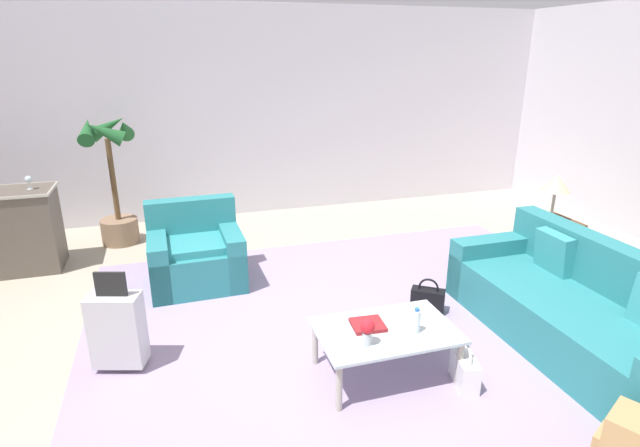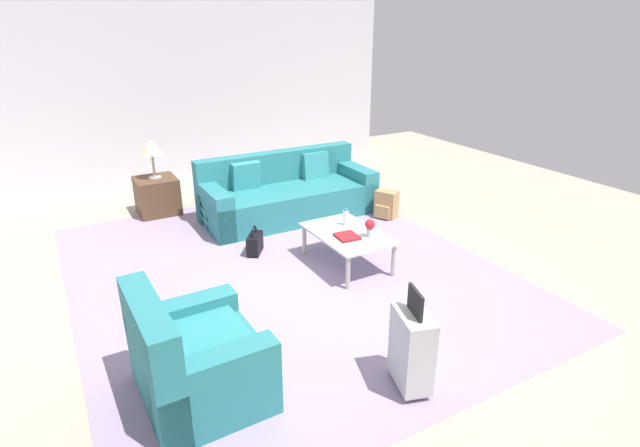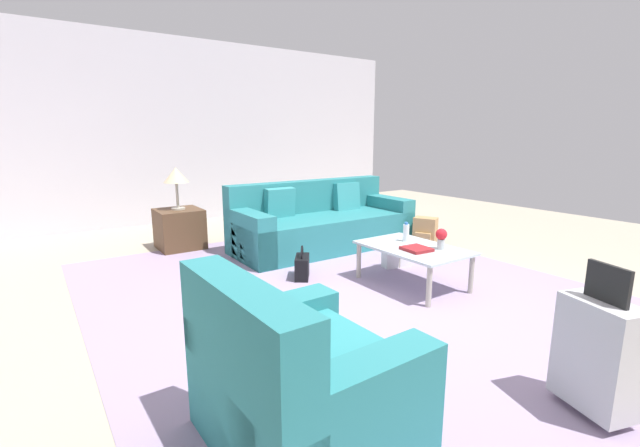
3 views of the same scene
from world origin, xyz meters
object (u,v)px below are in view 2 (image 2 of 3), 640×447
at_px(armchair, 192,364).
at_px(table_lamp, 151,148).
at_px(flower_vase, 370,226).
at_px(couch, 286,195).
at_px(coffee_table_book, 347,236).
at_px(handbag_black, 255,243).
at_px(handbag_white, 345,234).
at_px(coffee_table, 347,236).
at_px(suitcase_silver, 412,348).
at_px(side_table, 157,196).
at_px(backpack_tan, 386,205).
at_px(water_bottle, 346,218).

relative_size(armchair, table_lamp, 1.79).
bearing_deg(flower_vase, couch, 1.42).
height_order(coffee_table_book, table_lamp, table_lamp).
relative_size(armchair, handbag_black, 2.78).
xyz_separation_m(coffee_table_book, flower_vase, (-0.10, -0.23, 0.11)).
xyz_separation_m(armchair, handbag_white, (1.83, -2.48, -0.17)).
relative_size(coffee_table, suitcase_silver, 1.26).
bearing_deg(suitcase_silver, coffee_table, -19.29).
xyz_separation_m(coffee_table_book, handbag_black, (0.94, 0.72, -0.29)).
bearing_deg(handbag_black, coffee_table, -135.50).
distance_m(coffee_table_book, table_lamp, 3.29).
height_order(side_table, table_lamp, table_lamp).
height_order(couch, backpack_tan, couch).
bearing_deg(suitcase_silver, flower_vase, -25.53).
bearing_deg(armchair, handbag_white, -53.48).
distance_m(coffee_table, table_lamp, 3.23).
bearing_deg(couch, suitcase_silver, 168.11).
bearing_deg(armchair, coffee_table, -59.05).
height_order(couch, handbag_white, couch).
relative_size(side_table, suitcase_silver, 0.67).
distance_m(couch, handbag_white, 1.30).
height_order(couch, table_lamp, table_lamp).
xyz_separation_m(couch, coffee_table_book, (-1.92, 0.18, 0.12)).
xyz_separation_m(armchair, backpack_tan, (2.30, -3.46, -0.11)).
xyz_separation_m(table_lamp, backpack_tan, (-1.80, -2.79, -0.77)).
height_order(couch, handbag_black, couch).
bearing_deg(handbag_white, water_bottle, 148.28).
bearing_deg(side_table, handbag_black, -160.61).
distance_m(armchair, coffee_table, 2.53).
relative_size(armchair, side_table, 1.76).
relative_size(couch, flower_vase, 11.87).
bearing_deg(handbag_black, armchair, 147.12).
bearing_deg(couch, handbag_white, -170.82).
bearing_deg(water_bottle, coffee_table, 153.43).
xyz_separation_m(flower_vase, backpack_tan, (1.22, -1.14, -0.34)).
distance_m(flower_vase, handbag_white, 0.87).
distance_m(coffee_table, coffee_table_book, 0.16).
bearing_deg(armchair, side_table, -9.28).
bearing_deg(table_lamp, suitcase_silver, -170.54).
height_order(couch, coffee_table, couch).
relative_size(coffee_table, backpack_tan, 2.68).
bearing_deg(handbag_white, flower_vase, 168.35).
bearing_deg(water_bottle, suitcase_silver, 160.02).
bearing_deg(backpack_tan, water_bottle, 123.73).
bearing_deg(coffee_table_book, table_lamp, 30.27).
bearing_deg(water_bottle, backpack_tan, -56.27).
distance_m(coffee_table, side_table, 3.18).
distance_m(side_table, handbag_white, 2.90).
bearing_deg(table_lamp, handbag_white, -141.49).
distance_m(table_lamp, handbag_black, 2.26).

